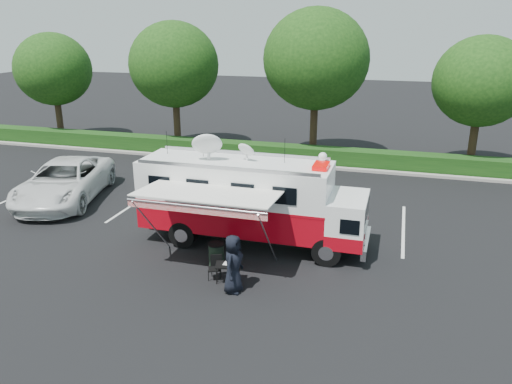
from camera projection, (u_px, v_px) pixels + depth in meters
The scene contains 10 objects.
ground_plane at pixel (252, 243), 18.91m from camera, with size 120.00×120.00×0.00m, color black.
back_border at pixel (335, 77), 28.74m from camera, with size 60.00×6.14×8.87m.
stall_lines at pixel (261, 214), 21.77m from camera, with size 24.12×5.50×0.01m.
command_truck at pixel (250, 200), 18.37m from camera, with size 8.45×2.33×4.06m.
awning at pixel (206, 197), 16.10m from camera, with size 4.61×2.40×2.79m.
white_suv at pixel (67, 200), 23.57m from camera, with size 3.08×6.68×1.86m, color silver.
person at pixel (234, 291), 15.56m from camera, with size 0.92×0.60×1.88m, color black.
folding_table at pixel (228, 266), 15.86m from camera, with size 0.88×0.72×0.66m.
folding_chair at pixel (215, 265), 16.19m from camera, with size 0.50×0.53×0.81m.
trash_bin at pixel (216, 255), 17.01m from camera, with size 0.57×0.57×0.85m.
Camera 1 is at (4.95, -16.56, 7.93)m, focal length 35.00 mm.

